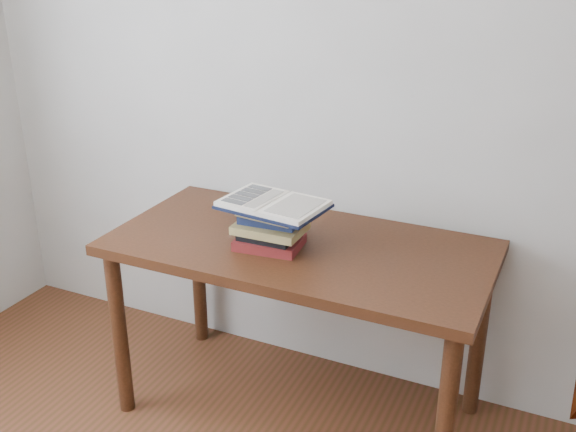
% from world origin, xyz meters
% --- Properties ---
extents(desk, '(1.38, 0.69, 0.74)m').
position_xyz_m(desk, '(-0.07, 1.38, 0.64)').
color(desk, '#422110').
rests_on(desk, ground).
extents(book_stack, '(0.25, 0.19, 0.15)m').
position_xyz_m(book_stack, '(-0.15, 1.31, 0.82)').
color(book_stack, '#5D1917').
rests_on(book_stack, desk).
extents(open_book, '(0.38, 0.29, 0.03)m').
position_xyz_m(open_book, '(-0.14, 1.31, 0.91)').
color(open_book, black).
rests_on(open_book, book_stack).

